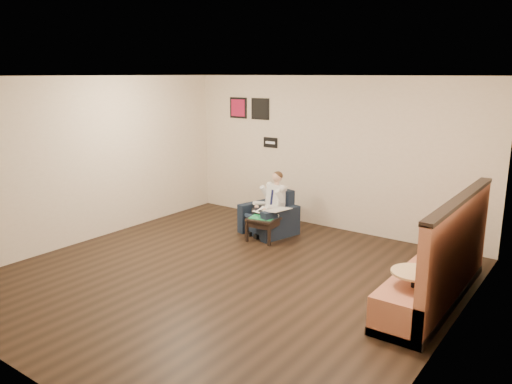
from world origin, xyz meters
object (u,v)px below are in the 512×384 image
Objects in this scene: armchair at (269,213)px; green_folder at (262,218)px; banquette at (436,249)px; smartphone at (271,216)px; coffee_mug at (276,215)px; seated_man at (264,206)px; cafe_table at (413,298)px; side_table at (264,229)px.

armchair reaches higher than green_folder.
banquette reaches higher than armchair.
smartphone is (0.06, 0.17, -0.00)m from green_folder.
banquette is at bearing -14.87° from coffee_mug.
smartphone is at bearing -33.43° from armchair.
coffee_mug is (0.33, -0.14, -0.09)m from seated_man.
green_folder is 3.44m from cafe_table.
green_folder is at bearing 155.24° from cafe_table.
seated_man is 2.17× the size of side_table.
coffee_mug is at bearing -7.17° from seated_man.
armchair reaches higher than cafe_table.
side_table is at bearing 39.19° from green_folder.
side_table is 0.21m from green_folder.
seated_man is at bearing 152.33° from cafe_table.
armchair is 0.28m from smartphone.
banquette is at bearing -11.55° from green_folder.
armchair is 0.39m from coffee_mug.
green_folder is 0.15× the size of banquette.
smartphone is 0.05× the size of banquette.
seated_man is at bearing 157.00° from smartphone.
side_table is 5.79× the size of coffee_mug.
smartphone is (0.21, -0.11, -0.13)m from seated_man.
armchair is 0.40m from green_folder.
banquette is 4.11× the size of cafe_table.
coffee_mug is 0.13m from smartphone.
seated_man is 0.34m from green_folder.
seated_man is at bearing 164.36° from banquette.
green_folder is at bearing -140.81° from side_table.
coffee_mug is at bearing 151.74° from cafe_table.
green_folder reaches higher than smartphone.
banquette is at bearing -12.01° from side_table.
banquette reaches higher than cafe_table.
green_folder is 3.21× the size of smartphone.
banquette reaches higher than green_folder.
coffee_mug reaches higher than green_folder.
seated_man reaches higher than cafe_table.
green_folder is at bearing -56.08° from armchair.
banquette is (3.06, -0.81, 0.28)m from smartphone.
green_folder is 0.18m from smartphone.
smartphone is 3.47m from cafe_table.
side_table is at bearing -97.35° from smartphone.
armchair reaches higher than side_table.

